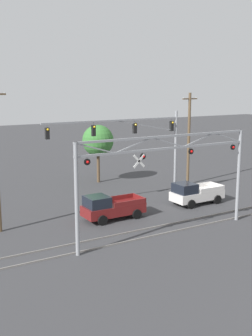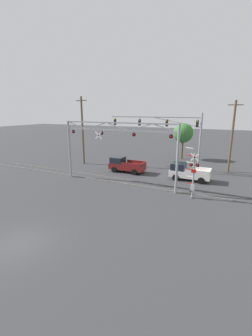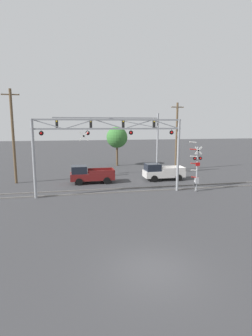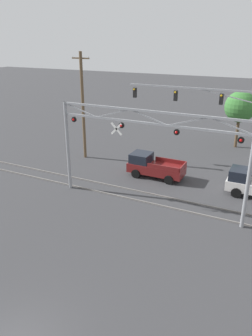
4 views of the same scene
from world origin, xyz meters
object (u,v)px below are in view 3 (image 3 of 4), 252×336
Objects in this scene: crossing_signal_mast at (197,170)px; background_tree_beyond_span at (117,137)px; crossing_gantry at (110,143)px; pickup_truck_following at (161,172)px; utility_pole_right at (177,136)px; utility_pole_left at (13,136)px; traffic_signal_span at (130,131)px; pickup_truck_lead at (90,175)px.

background_tree_beyond_span is (-4.73, 17.34, 2.35)m from crossing_signal_mast.
crossing_gantry is 9.21m from pickup_truck_following.
utility_pole_right reaches higher than crossing_gantry.
utility_pole_left is 16.43m from background_tree_beyond_span.
pickup_truck_following is at bearing 105.04° from crossing_signal_mast.
utility_pole_left reaches higher than crossing_gantry.
traffic_signal_span is 1.29× the size of utility_pole_left.
utility_pole_left reaches higher than traffic_signal_span.
traffic_signal_span is 2.79× the size of pickup_truck_following.
background_tree_beyond_span is (-3.22, 11.69, 3.46)m from pickup_truck_following.
utility_pole_right is 1.54× the size of background_tree_beyond_span.
background_tree_beyond_span is (3.50, 16.73, -0.32)m from crossing_gantry.
crossing_signal_mast is at bearing -64.62° from traffic_signal_span.
crossing_signal_mast is at bearing -103.06° from utility_pole_right.
pickup_truck_following is (6.71, 5.04, -3.78)m from crossing_gantry.
utility_pole_left is at bearing -171.20° from traffic_signal_span.
background_tree_beyond_span is at bearing 78.20° from crossing_gantry.
utility_pole_right reaches higher than background_tree_beyond_span.
traffic_signal_span reaches higher than pickup_truck_following.
pickup_truck_following is (2.89, -3.64, -4.58)m from traffic_signal_span.
utility_pole_left reaches higher than crossing_signal_mast.
pickup_truck_lead is 0.79× the size of background_tree_beyond_span.
crossing_signal_mast is 5.95m from pickup_truck_following.
utility_pole_right is (12.49, 6.11, 3.87)m from pickup_truck_lead.
utility_pole_left reaches higher than utility_pole_right.
crossing_signal_mast is 0.79× the size of background_tree_beyond_span.
utility_pole_right is at bearing 19.33° from traffic_signal_span.
background_tree_beyond_span is at bearing 92.35° from traffic_signal_span.
utility_pole_left is (-7.91, 1.55, 4.23)m from pickup_truck_lead.
crossing_gantry is 2.81× the size of pickup_truck_lead.
traffic_signal_span is 2.15× the size of background_tree_beyond_span.
utility_pole_left is at bearing -167.41° from utility_pole_right.
utility_pole_right is (2.73, 11.79, 2.76)m from crossing_signal_mast.
pickup_truck_lead is at bearing 106.79° from crossing_gantry.
crossing_gantry is 15.66m from utility_pole_right.
crossing_signal_mast is 1.01× the size of pickup_truck_lead.
pickup_truck_lead is 1.02× the size of pickup_truck_following.
utility_pole_right is at bearing 26.05° from pickup_truck_lead.
utility_pole_left is (-16.15, 1.58, 4.23)m from pickup_truck_following.
utility_pole_right reaches higher than pickup_truck_lead.
background_tree_beyond_span is (12.93, 10.11, -0.77)m from utility_pole_left.
traffic_signal_span reaches higher than crossing_signal_mast.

